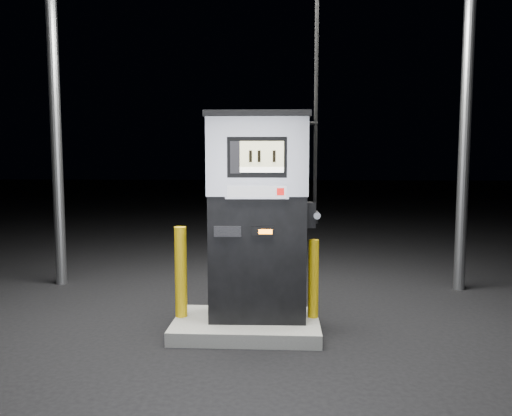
{
  "coord_description": "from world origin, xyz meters",
  "views": [
    {
      "loc": [
        0.39,
        -5.36,
        1.92
      ],
      "look_at": [
        0.11,
        0.0,
        1.39
      ],
      "focal_mm": 35.0,
      "sensor_mm": 36.0,
      "label": 1
    }
  ],
  "objects": [
    {
      "name": "pump_island",
      "position": [
        0.0,
        0.0,
        0.07
      ],
      "size": [
        1.6,
        1.0,
        0.15
      ],
      "primitive_type": "cube",
      "color": "#60605C",
      "rests_on": "ground"
    },
    {
      "name": "ground",
      "position": [
        0.0,
        0.0,
        0.0
      ],
      "size": [
        80.0,
        80.0,
        0.0
      ],
      "primitive_type": "plane",
      "color": "black",
      "rests_on": "ground"
    },
    {
      "name": "bollard_left",
      "position": [
        -0.74,
        0.07,
        0.66
      ],
      "size": [
        0.18,
        0.18,
        1.02
      ],
      "primitive_type": "cylinder",
      "rotation": [
        0.0,
        0.0,
        0.42
      ],
      "color": "yellow",
      "rests_on": "pump_island"
    },
    {
      "name": "fuel_dispenser",
      "position": [
        0.13,
        0.1,
        1.31
      ],
      "size": [
        1.25,
        0.7,
        4.7
      ],
      "rotation": [
        0.0,
        0.0,
        0.03
      ],
      "color": "black",
      "rests_on": "pump_island"
    },
    {
      "name": "bollard_right",
      "position": [
        0.74,
        0.11,
        0.59
      ],
      "size": [
        0.12,
        0.12,
        0.88
      ],
      "primitive_type": "cylinder",
      "rotation": [
        0.0,
        0.0,
        0.04
      ],
      "color": "yellow",
      "rests_on": "pump_island"
    }
  ]
}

